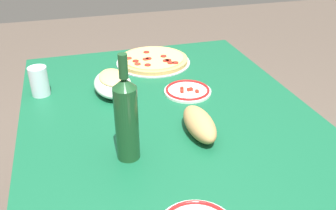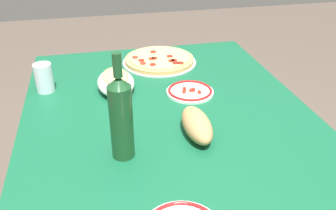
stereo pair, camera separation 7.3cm
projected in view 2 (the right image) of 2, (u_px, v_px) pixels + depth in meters
The scene contains 7 objects.
dining_table at pixel (168, 135), 1.41m from camera, with size 1.36×1.06×0.73m.
pepperoni_pizza at pixel (159, 60), 1.76m from camera, with size 0.35×0.35×0.03m.
baked_pasta_dish at pixel (116, 81), 1.49m from camera, with size 0.24×0.15×0.08m.
wine_bottle at pixel (121, 116), 1.06m from camera, with size 0.07×0.07×0.34m.
water_glass at pixel (44, 78), 1.48m from camera, with size 0.07×0.07×0.12m, color silver.
side_plate_near at pixel (190, 91), 1.48m from camera, with size 0.19×0.19×0.02m.
bread_loaf at pixel (197, 125), 1.20m from camera, with size 0.21×0.09×0.08m, color tan.
Camera 2 is at (-1.14, 0.25, 1.42)m, focal length 39.05 mm.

